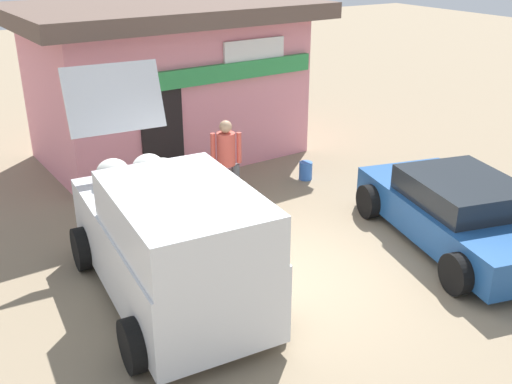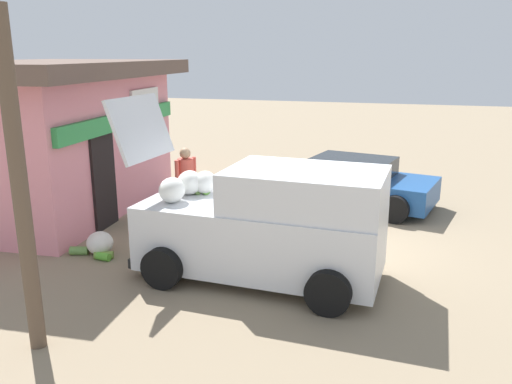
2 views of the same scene
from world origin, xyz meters
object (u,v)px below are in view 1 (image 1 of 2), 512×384
object	(u,v)px
unloaded_banana_pile	(109,203)
storefront_bar	(167,78)
paint_bucket	(306,171)
delivery_van	(170,240)
parked_sedan	(459,212)
vendor_standing	(226,158)
customer_bending	(160,187)

from	to	relation	value
unloaded_banana_pile	storefront_bar	bearing A→B (deg)	47.00
storefront_bar	paint_bucket	size ratio (longest dim) A/B	17.64
unloaded_banana_pile	paint_bucket	world-z (taller)	unloaded_banana_pile
delivery_van	parked_sedan	size ratio (longest dim) A/B	1.04
vendor_standing	paint_bucket	distance (m)	2.29
delivery_van	paint_bucket	bearing A→B (deg)	33.27
storefront_bar	paint_bucket	world-z (taller)	storefront_bar
delivery_van	unloaded_banana_pile	world-z (taller)	delivery_van
storefront_bar	customer_bending	distance (m)	4.32
paint_bucket	customer_bending	bearing A→B (deg)	-166.89
storefront_bar	delivery_van	xyz separation A→B (m)	(-2.46, -5.78, -0.85)
delivery_van	paint_bucket	distance (m)	5.15
storefront_bar	paint_bucket	bearing A→B (deg)	-58.90
vendor_standing	unloaded_banana_pile	world-z (taller)	vendor_standing
vendor_standing	paint_bucket	xyz separation A→B (m)	(2.11, 0.41, -0.80)
customer_bending	unloaded_banana_pile	distance (m)	1.60
unloaded_banana_pile	paint_bucket	xyz separation A→B (m)	(4.11, -0.51, 0.01)
delivery_van	customer_bending	world-z (taller)	delivery_van
paint_bucket	delivery_van	bearing A→B (deg)	-146.73
parked_sedan	vendor_standing	bearing A→B (deg)	129.35
delivery_van	parked_sedan	distance (m)	4.89
storefront_bar	vendor_standing	world-z (taller)	storefront_bar
storefront_bar	delivery_van	distance (m)	6.34
storefront_bar	parked_sedan	bearing A→B (deg)	-70.53
delivery_van	vendor_standing	xyz separation A→B (m)	(2.15, 2.39, 0.05)
parked_sedan	customer_bending	world-z (taller)	customer_bending
parked_sedan	unloaded_banana_pile	bearing A→B (deg)	138.30
unloaded_banana_pile	paint_bucket	size ratio (longest dim) A/B	2.39
parked_sedan	vendor_standing	size ratio (longest dim) A/B	2.47
vendor_standing	paint_bucket	bearing A→B (deg)	10.90
delivery_van	parked_sedan	world-z (taller)	delivery_van
paint_bucket	unloaded_banana_pile	bearing A→B (deg)	172.95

